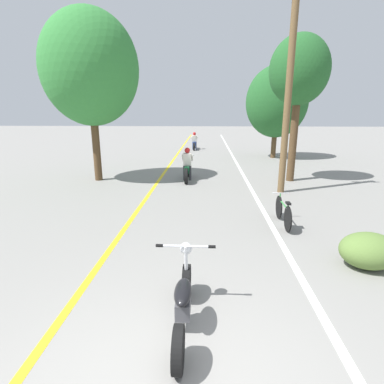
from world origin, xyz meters
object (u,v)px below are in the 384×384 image
at_px(roadside_tree_right_far, 277,102).
at_px(motorcycle_foreground, 183,300).
at_px(bicycle_parked, 283,212).
at_px(motorcycle_rider_lead, 187,168).
at_px(roadside_tree_left, 90,69).
at_px(utility_pole, 289,90).
at_px(roadside_tree_right_near, 299,72).
at_px(motorcycle_rider_far, 194,143).

bearing_deg(roadside_tree_right_far, motorcycle_foreground, -105.95).
relative_size(motorcycle_foreground, bicycle_parked, 1.22).
bearing_deg(motorcycle_rider_lead, roadside_tree_left, -177.24).
distance_m(utility_pole, roadside_tree_left, 7.83).
bearing_deg(roadside_tree_right_near, bicycle_parked, -106.59).
xyz_separation_m(roadside_tree_right_near, motorcycle_rider_far, (-4.69, 10.99, -3.96)).
distance_m(motorcycle_foreground, bicycle_parked, 4.70).
bearing_deg(motorcycle_foreground, roadside_tree_right_far, 74.05).
bearing_deg(utility_pole, motorcycle_foreground, -112.63).
height_order(roadside_tree_right_far, motorcycle_rider_lead, roadside_tree_right_far).
distance_m(motorcycle_rider_lead, bicycle_parked, 6.02).
height_order(utility_pole, motorcycle_rider_far, utility_pole).
xyz_separation_m(roadside_tree_right_near, roadside_tree_right_far, (0.67, 6.77, -0.97)).
bearing_deg(motorcycle_rider_lead, motorcycle_rider_far, 90.86).
distance_m(roadside_tree_right_far, motorcycle_rider_lead, 9.12).
xyz_separation_m(utility_pole, motorcycle_rider_lead, (-3.65, 1.91, -3.12)).
bearing_deg(motorcycle_rider_lead, bicycle_parked, -61.00).
distance_m(utility_pole, motorcycle_rider_far, 13.92).
xyz_separation_m(roadside_tree_right_near, motorcycle_foreground, (-3.96, -9.44, -4.09)).
bearing_deg(roadside_tree_right_far, roadside_tree_right_near, -95.64).
relative_size(motorcycle_rider_lead, motorcycle_rider_far, 0.99).
bearing_deg(motorcycle_rider_lead, motorcycle_foreground, -86.58).
height_order(roadside_tree_right_near, roadside_tree_left, roadside_tree_left).
distance_m(roadside_tree_left, motorcycle_rider_lead, 5.66).
distance_m(motorcycle_rider_far, bicycle_parked, 16.66).
bearing_deg(roadside_tree_left, bicycle_parked, -36.53).
height_order(roadside_tree_right_near, motorcycle_foreground, roadside_tree_right_near).
height_order(roadside_tree_right_far, roadside_tree_left, roadside_tree_left).
bearing_deg(bicycle_parked, roadside_tree_right_far, 79.41).
bearing_deg(utility_pole, roadside_tree_left, 167.23).
height_order(motorcycle_rider_far, bicycle_parked, motorcycle_rider_far).
bearing_deg(motorcycle_foreground, roadside_tree_left, 116.16).
distance_m(roadside_tree_right_near, motorcycle_rider_lead, 6.00).
height_order(roadside_tree_right_near, motorcycle_rider_far, roadside_tree_right_near).
xyz_separation_m(roadside_tree_right_far, motorcycle_rider_lead, (-5.19, -6.89, -2.97)).
bearing_deg(bicycle_parked, motorcycle_foreground, -120.15).
relative_size(roadside_tree_right_far, roadside_tree_left, 0.83).
distance_m(roadside_tree_left, motorcycle_foreground, 11.02).
height_order(motorcycle_rider_lead, bicycle_parked, motorcycle_rider_lead).
distance_m(roadside_tree_right_near, motorcycle_rider_far, 12.59).
xyz_separation_m(utility_pole, motorcycle_rider_far, (-3.82, 13.02, -3.14)).
relative_size(roadside_tree_left, motorcycle_rider_lead, 3.28).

